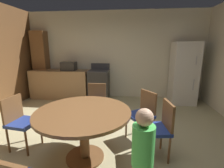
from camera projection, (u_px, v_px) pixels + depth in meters
name	position (u px, v px, depth m)	size (l,w,h in m)	color
ground_plane	(98.00, 148.00, 2.66)	(14.00, 14.00, 0.00)	tan
wall_back	(115.00, 55.00, 5.17)	(5.82, 0.12, 2.70)	beige
kitchen_counter	(61.00, 84.00, 5.17)	(1.81, 0.60, 0.90)	#9E754C
pantry_column	(42.00, 65.00, 5.28)	(0.44, 0.36, 2.10)	brown
oven_range	(99.00, 85.00, 5.04)	(0.60, 0.60, 1.10)	#2D2B28
refrigerator	(183.00, 73.00, 4.63)	(0.68, 0.68, 1.76)	silver
microwave	(69.00, 66.00, 5.00)	(0.44, 0.32, 0.26)	#2D2B28
dining_table	(84.00, 120.00, 2.30)	(1.35, 1.35, 0.76)	brown
chair_east	(160.00, 126.00, 2.36)	(0.45, 0.45, 0.87)	brown
chair_north	(96.00, 102.00, 3.40)	(0.42, 0.42, 0.87)	brown
chair_northeast	(143.00, 112.00, 2.86)	(0.56, 0.56, 0.87)	brown
chair_west	(20.00, 119.00, 2.58)	(0.45, 0.45, 0.87)	brown
person_child	(142.00, 157.00, 1.58)	(0.31, 0.31, 1.09)	#665B51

